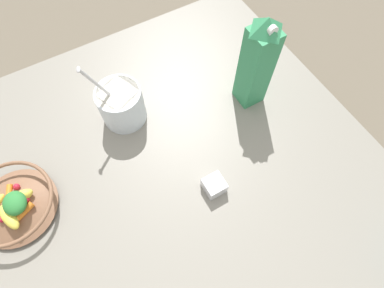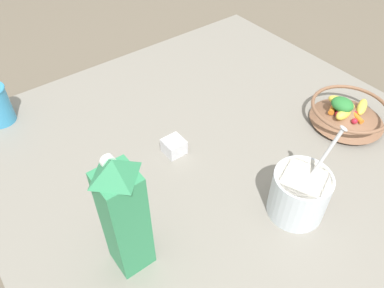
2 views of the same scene
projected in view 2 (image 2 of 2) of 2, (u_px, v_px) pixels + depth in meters
ground_plane at (220, 162)px, 1.04m from camera, size 6.00×6.00×0.00m
countertop at (221, 156)px, 1.02m from camera, size 1.17×1.17×0.04m
fruit_bowl at (348, 113)px, 1.07m from camera, size 0.22×0.22×0.08m
milk_carton at (124, 216)px, 0.68m from camera, size 0.07×0.07×0.30m
yogurt_tub at (300, 192)px, 0.82m from camera, size 0.14×0.13×0.24m
spice_jar at (174, 147)px, 0.99m from camera, size 0.05×0.05×0.04m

